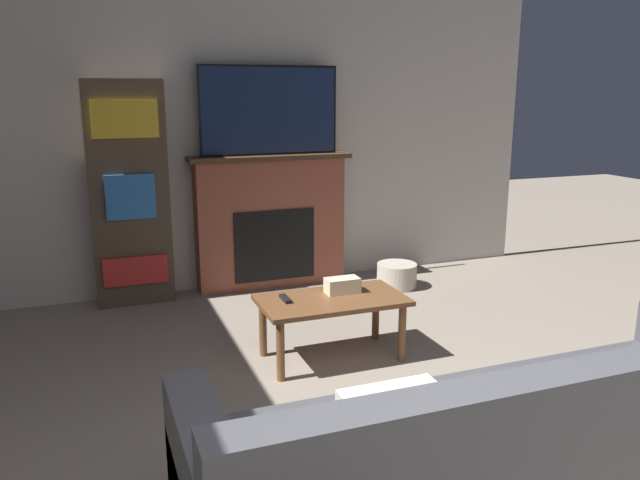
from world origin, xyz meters
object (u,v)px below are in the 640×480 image
at_px(fireplace, 271,221).
at_px(couch, 513,459).
at_px(coffee_table, 332,307).
at_px(bookshelf, 129,194).
at_px(tv, 269,111).
at_px(storage_basket, 397,275).

relative_size(fireplace, couch, 0.55).
bearing_deg(coffee_table, fireplace, 87.17).
bearing_deg(bookshelf, tv, 0.15).
bearing_deg(fireplace, storage_basket, -24.09).
relative_size(tv, bookshelf, 0.67).
xyz_separation_m(couch, storage_basket, (1.01, 2.93, -0.17)).
relative_size(couch, coffee_table, 2.76).
xyz_separation_m(coffee_table, storage_basket, (1.10, 1.20, -0.25)).
height_order(tv, storage_basket, tv).
distance_m(bookshelf, storage_basket, 2.37).
distance_m(fireplace, couch, 3.40).
height_order(bookshelf, storage_basket, bookshelf).
bearing_deg(couch, coffee_table, 92.80).
relative_size(couch, storage_basket, 7.33).
xyz_separation_m(bookshelf, storage_basket, (2.19, -0.43, -0.79)).
bearing_deg(couch, bookshelf, 109.34).
relative_size(couch, bookshelf, 1.44).
distance_m(tv, bookshelf, 1.34).
bearing_deg(bookshelf, fireplace, 1.12).
bearing_deg(bookshelf, couch, -70.66).
bearing_deg(storage_basket, fireplace, 155.91).
xyz_separation_m(fireplace, couch, (0.00, -3.38, -0.31)).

